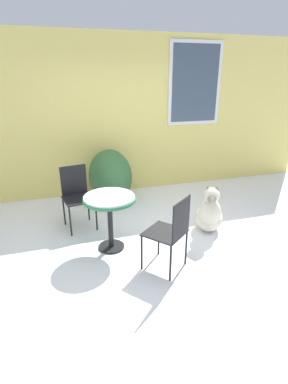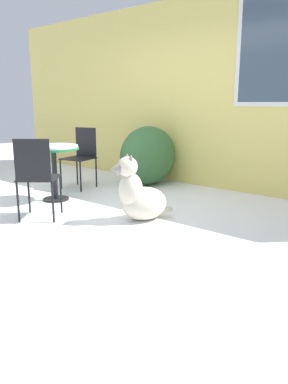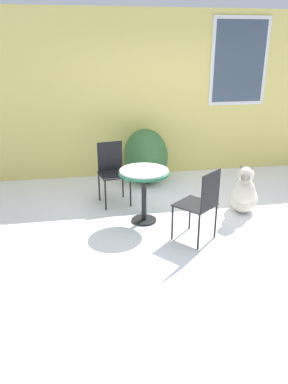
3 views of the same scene
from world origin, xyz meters
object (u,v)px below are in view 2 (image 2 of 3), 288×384
Objects in this scene: patio_chair_far_side at (37,175)px; dog at (139,197)px; patio_chair_near_table at (81,154)px; patio_table at (54,155)px.

patio_chair_far_side reaches higher than dog.
patio_chair_near_table is 1.96m from dog.
patio_table is at bearing -88.49° from patio_chair_far_side.
patio_chair_far_side is 1.15m from dog.
patio_chair_far_side is (0.91, -1.43, 0.00)m from patio_chair_near_table.
patio_table is at bearing -75.96° from patio_chair_near_table.
patio_chair_far_side is at bearing -114.55° from dog.
patio_chair_near_table is at bearing -174.74° from dog.
patio_chair_near_table and patio_chair_far_side have the same top height.
patio_chair_far_side is at bearing -67.51° from patio_chair_near_table.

